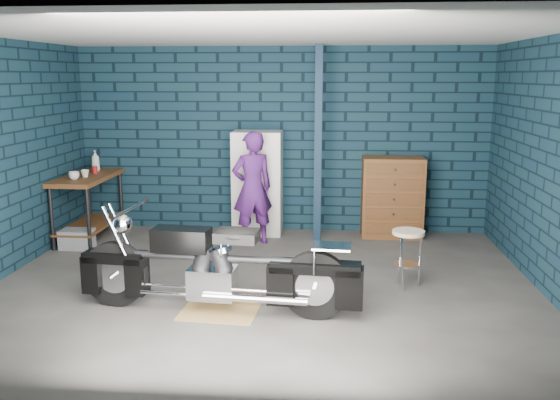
# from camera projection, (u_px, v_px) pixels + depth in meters

# --- Properties ---
(ground) EXTENTS (6.00, 6.00, 0.00)m
(ground) POSITION_uv_depth(u_px,v_px,m) (263.00, 286.00, 6.55)
(ground) COLOR #54514E
(ground) RESTS_ON ground
(room_walls) EXTENTS (6.02, 5.01, 2.71)m
(room_walls) POSITION_uv_depth(u_px,v_px,m) (267.00, 110.00, 6.70)
(room_walls) COLOR #102838
(room_walls) RESTS_ON ground
(support_post) EXTENTS (0.10, 0.10, 2.70)m
(support_post) POSITION_uv_depth(u_px,v_px,m) (318.00, 145.00, 8.13)
(support_post) COLOR #122539
(support_post) RESTS_ON ground
(workbench) EXTENTS (0.60, 1.40, 0.91)m
(workbench) POSITION_uv_depth(u_px,v_px,m) (89.00, 207.00, 8.38)
(workbench) COLOR brown
(workbench) RESTS_ON ground
(drip_mat) EXTENTS (0.79, 0.62, 0.01)m
(drip_mat) POSITION_uv_depth(u_px,v_px,m) (219.00, 311.00, 5.83)
(drip_mat) COLOR olive
(drip_mat) RESTS_ON ground
(motorcycle) EXTENTS (2.42, 0.83, 1.05)m
(motorcycle) POSITION_uv_depth(u_px,v_px,m) (218.00, 261.00, 5.72)
(motorcycle) COLOR black
(motorcycle) RESTS_ON ground
(person) EXTENTS (0.67, 0.58, 1.56)m
(person) POSITION_uv_depth(u_px,v_px,m) (252.00, 188.00, 8.07)
(person) COLOR #4F1D6E
(person) RESTS_ON ground
(storage_bin) EXTENTS (0.41, 0.29, 0.26)m
(storage_bin) POSITION_uv_depth(u_px,v_px,m) (77.00, 239.00, 7.96)
(storage_bin) COLOR gray
(storage_bin) RESTS_ON ground
(locker) EXTENTS (0.70, 0.50, 1.50)m
(locker) POSITION_uv_depth(u_px,v_px,m) (258.00, 183.00, 8.60)
(locker) COLOR silver
(locker) RESTS_ON ground
(tool_chest) EXTENTS (0.86, 0.48, 1.15)m
(tool_chest) POSITION_uv_depth(u_px,v_px,m) (392.00, 197.00, 8.47)
(tool_chest) COLOR brown
(tool_chest) RESTS_ON ground
(shop_stool) EXTENTS (0.37, 0.37, 0.64)m
(shop_stool) POSITION_uv_depth(u_px,v_px,m) (407.00, 259.00, 6.47)
(shop_stool) COLOR #BFB190
(shop_stool) RESTS_ON ground
(cup_a) EXTENTS (0.15, 0.15, 0.11)m
(cup_a) POSITION_uv_depth(u_px,v_px,m) (74.00, 176.00, 7.96)
(cup_a) COLOR #BFB190
(cup_a) RESTS_ON workbench
(cup_b) EXTENTS (0.11, 0.11, 0.10)m
(cup_b) POSITION_uv_depth(u_px,v_px,m) (85.00, 173.00, 8.14)
(cup_b) COLOR #BFB190
(cup_b) RESTS_ON workbench
(mug_red) EXTENTS (0.09, 0.09, 0.10)m
(mug_red) POSITION_uv_depth(u_px,v_px,m) (95.00, 170.00, 8.46)
(mug_red) COLOR #A11517
(mug_red) RESTS_ON workbench
(bottle) EXTENTS (0.13, 0.13, 0.31)m
(bottle) POSITION_uv_depth(u_px,v_px,m) (96.00, 161.00, 8.65)
(bottle) COLOR gray
(bottle) RESTS_ON workbench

